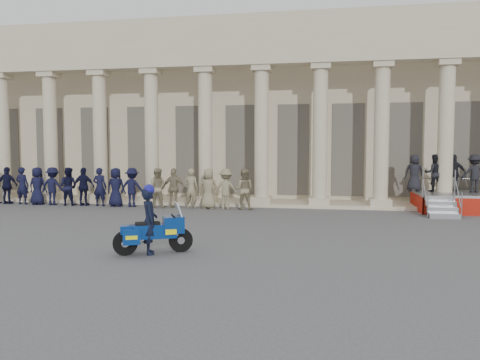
% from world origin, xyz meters
% --- Properties ---
extents(ground, '(90.00, 90.00, 0.00)m').
position_xyz_m(ground, '(0.00, 0.00, 0.00)').
color(ground, '#4C4C4F').
rests_on(ground, ground).
extents(building, '(40.00, 12.50, 9.00)m').
position_xyz_m(building, '(-0.00, 14.74, 4.52)').
color(building, '#BCAC8D').
rests_on(building, ground).
extents(officer_rank, '(14.51, 0.66, 1.75)m').
position_xyz_m(officer_rank, '(-6.18, 6.74, 0.88)').
color(officer_rank, black).
rests_on(officer_rank, ground).
extents(reviewing_stand, '(4.78, 3.81, 2.38)m').
position_xyz_m(reviewing_stand, '(9.78, 7.88, 1.30)').
color(reviewing_stand, gray).
rests_on(reviewing_stand, ground).
extents(motorcycle, '(1.84, 1.24, 1.28)m').
position_xyz_m(motorcycle, '(-0.10, -1.88, 0.55)').
color(motorcycle, black).
rests_on(motorcycle, ground).
extents(rider, '(0.62, 0.72, 1.76)m').
position_xyz_m(rider, '(-0.20, -1.93, 0.87)').
color(rider, black).
rests_on(rider, ground).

